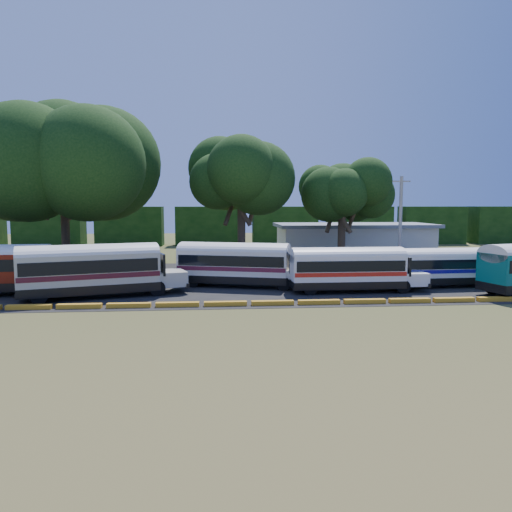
{
  "coord_description": "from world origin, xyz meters",
  "views": [
    {
      "loc": [
        0.79,
        -30.05,
        6.45
      ],
      "look_at": [
        3.87,
        6.0,
        2.64
      ],
      "focal_mm": 35.0,
      "sensor_mm": 36.0,
      "label": 1
    }
  ],
  "objects": [
    {
      "name": "tree_east",
      "position": [
        14.28,
        21.56,
        7.76
      ],
      "size": [
        7.71,
        7.71,
        10.65
      ],
      "color": "#3B281D",
      "rests_on": "ground"
    },
    {
      "name": "treeline_backdrop",
      "position": [
        0.0,
        48.0,
        3.0
      ],
      "size": [
        130.0,
        4.0,
        6.0
      ],
      "color": "black",
      "rests_on": "ground"
    },
    {
      "name": "utility_pole",
      "position": [
        17.14,
        12.49,
        4.52
      ],
      "size": [
        1.6,
        0.3,
        8.82
      ],
      "color": "gray",
      "rests_on": "ground"
    },
    {
      "name": "bus_cream_east",
      "position": [
        2.59,
        8.4,
        1.95
      ],
      "size": [
        10.8,
        5.47,
        3.45
      ],
      "rotation": [
        0.0,
        0.0,
        -0.29
      ],
      "color": "black",
      "rests_on": "ground"
    },
    {
      "name": "asphalt_strip",
      "position": [
        1.0,
        12.0,
        0.01
      ],
      "size": [
        64.0,
        24.0,
        0.02
      ],
      "primitive_type": "cube",
      "color": "black",
      "rests_on": "ground"
    },
    {
      "name": "tree_center",
      "position": [
        3.61,
        20.25,
        9.56
      ],
      "size": [
        9.63,
        9.63,
        13.15
      ],
      "color": "#3B281D",
      "rests_on": "ground"
    },
    {
      "name": "terminal_building",
      "position": [
        18.0,
        30.0,
        2.03
      ],
      "size": [
        19.0,
        9.0,
        4.0
      ],
      "color": "beige",
      "rests_on": "ground"
    },
    {
      "name": "tree_west",
      "position": [
        -13.46,
        19.44,
        10.95
      ],
      "size": [
        14.17,
        14.17,
        16.17
      ],
      "color": "#3B281D",
      "rests_on": "ground"
    },
    {
      "name": "bus_white_blue",
      "position": [
        18.31,
        6.99,
        1.72
      ],
      "size": [
        9.34,
        2.75,
        3.04
      ],
      "rotation": [
        0.0,
        0.0,
        0.05
      ],
      "color": "black",
      "rests_on": "ground"
    },
    {
      "name": "bus_cream_west",
      "position": [
        -7.45,
        4.71,
        2.09
      ],
      "size": [
        11.56,
        5.98,
        3.7
      ],
      "rotation": [
        0.0,
        0.0,
        0.3
      ],
      "color": "black",
      "rests_on": "ground"
    },
    {
      "name": "curb",
      "position": [
        -0.0,
        1.0,
        0.15
      ],
      "size": [
        53.7,
        0.45,
        0.3
      ],
      "color": "orange",
      "rests_on": "ground"
    },
    {
      "name": "ground",
      "position": [
        0.0,
        0.0,
        0.0
      ],
      "size": [
        160.0,
        160.0,
        0.0
      ],
      "primitive_type": "plane",
      "color": "#364A18",
      "rests_on": "ground"
    },
    {
      "name": "bus_white_red",
      "position": [
        10.67,
        5.33,
        1.87
      ],
      "size": [
        10.07,
        2.65,
        3.3
      ],
      "rotation": [
        0.0,
        0.0,
        0.01
      ],
      "color": "black",
      "rests_on": "ground"
    }
  ]
}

